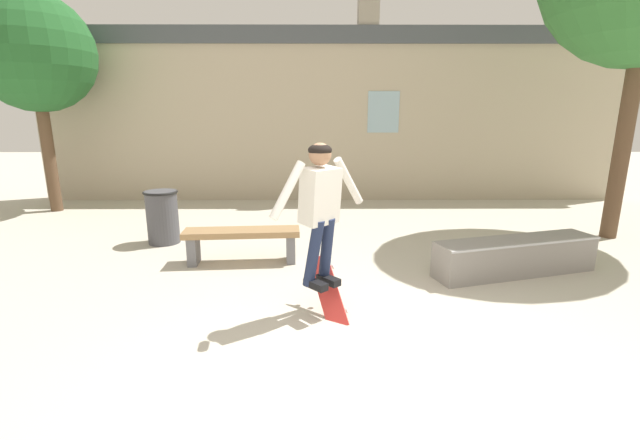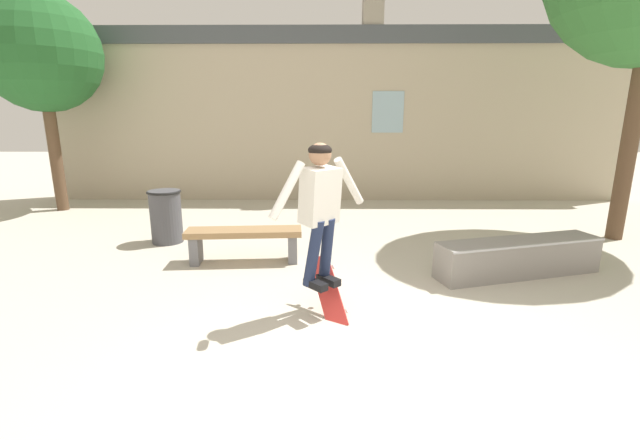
{
  "view_description": "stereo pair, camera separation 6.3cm",
  "coord_description": "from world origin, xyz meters",
  "px_view_note": "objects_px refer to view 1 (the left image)",
  "views": [
    {
      "loc": [
        -0.36,
        -3.02,
        1.95
      ],
      "look_at": [
        -0.34,
        0.9,
        0.98
      ],
      "focal_mm": 24.0,
      "sensor_mm": 36.0,
      "label": 1
    },
    {
      "loc": [
        -0.3,
        -3.02,
        1.95
      ],
      "look_at": [
        -0.34,
        0.9,
        0.98
      ],
      "focal_mm": 24.0,
      "sensor_mm": 36.0,
      "label": 2
    }
  ],
  "objects_px": {
    "tree_left": "(34,53)",
    "skateboard_flipping": "(328,291)",
    "park_bench": "(242,239)",
    "skater": "(320,203)",
    "skate_ledge": "(515,256)",
    "trash_bin": "(162,216)"
  },
  "relations": [
    {
      "from": "tree_left",
      "to": "skateboard_flipping",
      "type": "xyz_separation_m",
      "value": [
        5.55,
        -4.75,
        -2.87
      ]
    },
    {
      "from": "park_bench",
      "to": "tree_left",
      "type": "bearing_deg",
      "value": 139.59
    },
    {
      "from": "park_bench",
      "to": "skater",
      "type": "bearing_deg",
      "value": -61.15
    },
    {
      "from": "skate_ledge",
      "to": "trash_bin",
      "type": "distance_m",
      "value": 5.06
    },
    {
      "from": "tree_left",
      "to": "trash_bin",
      "type": "bearing_deg",
      "value": -37.27
    },
    {
      "from": "skate_ledge",
      "to": "skater",
      "type": "xyz_separation_m",
      "value": [
        -2.45,
        -1.15,
        0.92
      ]
    },
    {
      "from": "tree_left",
      "to": "park_bench",
      "type": "height_order",
      "value": "tree_left"
    },
    {
      "from": "trash_bin",
      "to": "skater",
      "type": "height_order",
      "value": "skater"
    },
    {
      "from": "skate_ledge",
      "to": "trash_bin",
      "type": "relative_size",
      "value": 2.64
    },
    {
      "from": "tree_left",
      "to": "skate_ledge",
      "type": "xyz_separation_m",
      "value": [
        7.92,
        -3.68,
        -2.86
      ]
    },
    {
      "from": "trash_bin",
      "to": "skater",
      "type": "xyz_separation_m",
      "value": [
        2.42,
        -2.51,
        0.72
      ]
    },
    {
      "from": "skate_ledge",
      "to": "trash_bin",
      "type": "height_order",
      "value": "trash_bin"
    },
    {
      "from": "park_bench",
      "to": "skater",
      "type": "xyz_separation_m",
      "value": [
        1.04,
        -1.59,
        0.82
      ]
    },
    {
      "from": "tree_left",
      "to": "skater",
      "type": "xyz_separation_m",
      "value": [
        5.47,
        -4.83,
        -1.94
      ]
    },
    {
      "from": "skate_ledge",
      "to": "skater",
      "type": "bearing_deg",
      "value": -170.8
    },
    {
      "from": "tree_left",
      "to": "skate_ledge",
      "type": "bearing_deg",
      "value": -24.93
    },
    {
      "from": "skate_ledge",
      "to": "skateboard_flipping",
      "type": "height_order",
      "value": "skateboard_flipping"
    },
    {
      "from": "trash_bin",
      "to": "skater",
      "type": "relative_size",
      "value": 0.6
    },
    {
      "from": "trash_bin",
      "to": "tree_left",
      "type": "bearing_deg",
      "value": 142.73
    },
    {
      "from": "skater",
      "to": "trash_bin",
      "type": "bearing_deg",
      "value": -178.47
    },
    {
      "from": "skater",
      "to": "skate_ledge",
      "type": "bearing_deg",
      "value": 72.68
    },
    {
      "from": "park_bench",
      "to": "skateboard_flipping",
      "type": "height_order",
      "value": "skateboard_flipping"
    }
  ]
}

